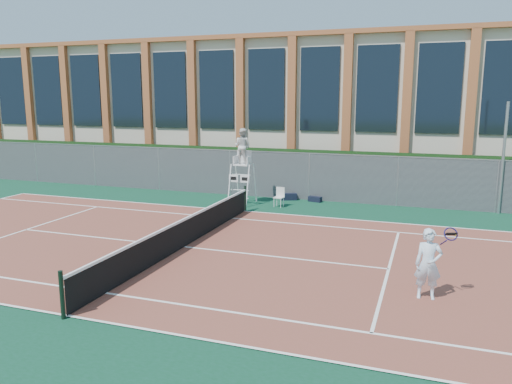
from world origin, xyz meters
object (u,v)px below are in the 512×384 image
(umpire_chair, at_px, (243,148))
(tennis_player, at_px, (428,264))
(steel_pole, at_px, (503,159))
(plastic_chair, at_px, (280,195))

(umpire_chair, relative_size, tennis_player, 2.02)
(steel_pole, height_order, umpire_chair, steel_pole)
(tennis_player, bearing_deg, plastic_chair, 125.68)
(umpire_chair, distance_m, plastic_chair, 2.69)
(steel_pole, bearing_deg, umpire_chair, -171.28)
(plastic_chair, height_order, tennis_player, tennis_player)
(umpire_chair, height_order, tennis_player, umpire_chair)
(umpire_chair, bearing_deg, tennis_player, -47.65)
(steel_pole, height_order, plastic_chair, steel_pole)
(tennis_player, bearing_deg, umpire_chair, 132.35)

